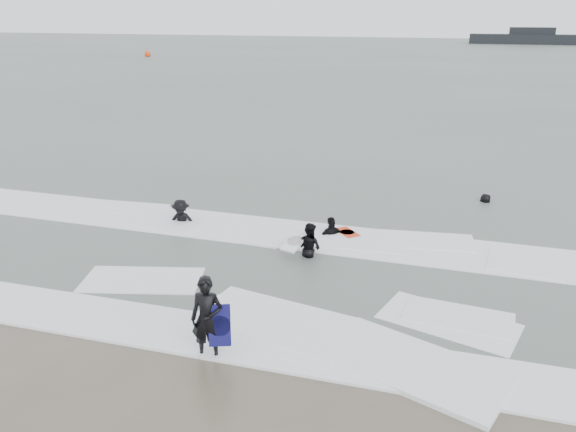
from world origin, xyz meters
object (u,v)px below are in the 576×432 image
(surfer_breaker, at_px, (182,224))
(surfer_right_near, at_px, (331,236))
(buoy, at_px, (148,54))
(vessel_horizon, at_px, (531,38))
(surfer_right_far, at_px, (485,203))
(surfer_wading, at_px, (309,256))
(surfer_centre, at_px, (209,357))

(surfer_breaker, xyz_separation_m, surfer_right_near, (5.44, 0.45, 0.00))
(buoy, bearing_deg, vessel_horizon, 42.33)
(surfer_right_near, xyz_separation_m, surfer_right_far, (5.09, 5.27, 0.00))
(surfer_right_near, relative_size, surfer_right_far, 1.21)
(surfer_wading, height_order, surfer_breaker, surfer_breaker)
(surfer_centre, xyz_separation_m, surfer_right_far, (6.07, 13.02, 0.00))
(surfer_right_far, bearing_deg, buoy, -101.06)
(surfer_centre, xyz_separation_m, surfer_wading, (0.70, 5.91, 0.00))
(surfer_right_near, distance_m, buoy, 83.98)
(surfer_breaker, height_order, surfer_right_near, surfer_right_near)
(surfer_right_far, bearing_deg, surfer_right_near, -4.62)
(buoy, relative_size, vessel_horizon, 0.06)
(surfer_centre, xyz_separation_m, vessel_horizon, (18.42, 136.19, 1.38))
(surfer_breaker, distance_m, vessel_horizon, 130.91)
(surfer_centre, relative_size, surfer_wading, 1.18)
(surfer_wading, xyz_separation_m, surfer_right_far, (5.37, 7.11, 0.00))
(vessel_horizon, bearing_deg, surfer_right_near, -97.73)
(vessel_horizon, bearing_deg, surfer_breaker, -100.06)
(surfer_right_near, relative_size, buoy, 1.12)
(surfer_breaker, distance_m, surfer_right_near, 5.45)
(surfer_centre, bearing_deg, surfer_right_far, 56.85)
(surfer_centre, relative_size, surfer_breaker, 1.12)
(surfer_breaker, bearing_deg, surfer_centre, -68.26)
(surfer_centre, height_order, surfer_right_far, surfer_centre)
(buoy, height_order, vessel_horizon, vessel_horizon)
(buoy, bearing_deg, surfer_right_near, -55.42)
(surfer_wading, distance_m, surfer_right_near, 1.87)
(surfer_centre, height_order, surfer_breaker, surfer_centre)
(surfer_right_near, height_order, surfer_right_far, surfer_right_near)
(surfer_centre, xyz_separation_m, surfer_right_near, (0.99, 7.75, 0.00))
(surfer_wading, bearing_deg, surfer_right_near, -72.56)
(surfer_right_far, xyz_separation_m, vessel_horizon, (12.34, 123.17, 1.38))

